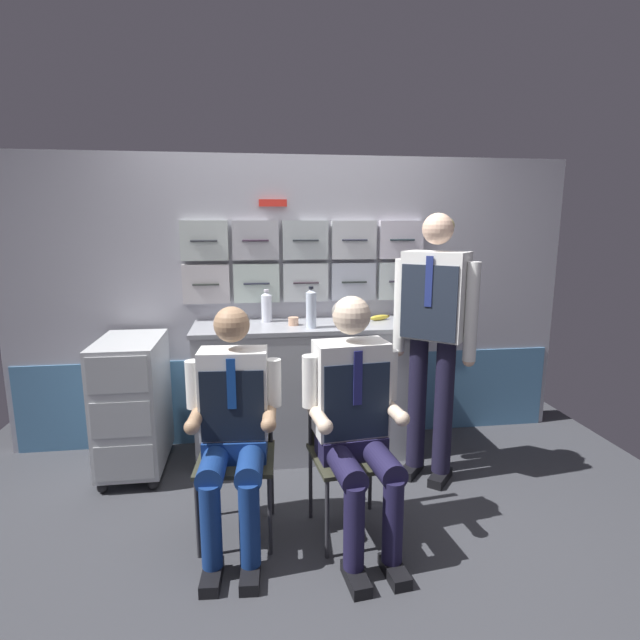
# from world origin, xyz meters

# --- Properties ---
(ground) EXTENTS (4.80, 4.80, 0.04)m
(ground) POSITION_xyz_m (0.00, 0.00, -0.02)
(ground) COLOR #38393E
(galley_bulkhead) EXTENTS (4.20, 0.14, 2.15)m
(galley_bulkhead) POSITION_xyz_m (0.01, 1.37, 1.07)
(galley_bulkhead) COLOR #AAA9B4
(galley_bulkhead) RESTS_ON ground
(galley_counter) EXTENTS (1.58, 0.53, 0.96)m
(galley_counter) POSITION_xyz_m (0.05, 1.09, 0.48)
(galley_counter) COLOR #A8AAB2
(galley_counter) RESTS_ON ground
(service_trolley) EXTENTS (0.40, 0.65, 0.92)m
(service_trolley) POSITION_xyz_m (-1.13, 0.96, 0.49)
(service_trolley) COLOR black
(service_trolley) RESTS_ON ground
(folding_chair_left) EXTENTS (0.43, 0.43, 0.85)m
(folding_chair_left) POSITION_xyz_m (-0.42, 0.24, 0.53)
(folding_chair_left) COLOR #2D2D33
(folding_chair_left) RESTS_ON ground
(crew_member_left) EXTENTS (0.49, 0.62, 1.25)m
(crew_member_left) POSITION_xyz_m (-0.43, 0.08, 0.69)
(crew_member_left) COLOR black
(crew_member_left) RESTS_ON ground
(folding_chair_right) EXTENTS (0.44, 0.44, 0.85)m
(folding_chair_right) POSITION_xyz_m (0.17, 0.18, 0.53)
(folding_chair_right) COLOR #2D2D33
(folding_chair_right) RESTS_ON ground
(crew_member_right) EXTENTS (0.52, 0.66, 1.31)m
(crew_member_right) POSITION_xyz_m (0.18, 0.02, 0.73)
(crew_member_right) COLOR black
(crew_member_right) RESTS_ON ground
(crew_member_standing) EXTENTS (0.44, 0.42, 1.73)m
(crew_member_standing) POSITION_xyz_m (0.81, 0.61, 1.04)
(crew_member_standing) COLOR black
(crew_member_standing) RESTS_ON ground
(water_bottle_blue_cap) EXTENTS (0.08, 0.08, 0.23)m
(water_bottle_blue_cap) POSITION_xyz_m (-0.22, 1.22, 1.07)
(water_bottle_blue_cap) COLOR silver
(water_bottle_blue_cap) RESTS_ON galley_counter
(sparkling_bottle_green) EXTENTS (0.07, 0.07, 0.28)m
(sparkling_bottle_green) POSITION_xyz_m (0.07, 0.95, 1.10)
(sparkling_bottle_green) COLOR silver
(sparkling_bottle_green) RESTS_ON galley_counter
(paper_cup_blue) EXTENTS (0.07, 0.07, 0.06)m
(paper_cup_blue) POSITION_xyz_m (-0.04, 1.06, 1.00)
(paper_cup_blue) COLOR tan
(paper_cup_blue) RESTS_ON galley_counter
(coffee_cup_white) EXTENTS (0.06, 0.06, 0.06)m
(coffee_cup_white) POSITION_xyz_m (0.72, 0.97, 1.00)
(coffee_cup_white) COLOR tan
(coffee_cup_white) RESTS_ON galley_counter
(snack_banana) EXTENTS (0.17, 0.10, 0.04)m
(snack_banana) POSITION_xyz_m (0.60, 1.16, 0.98)
(snack_banana) COLOR yellow
(snack_banana) RESTS_ON galley_counter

